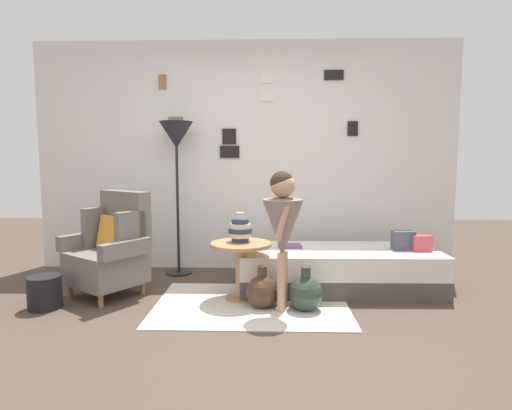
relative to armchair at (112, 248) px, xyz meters
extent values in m
plane|color=#4C3D33|center=(1.21, -0.93, -0.44)|extent=(12.00, 12.00, 0.00)
cube|color=silver|center=(1.21, 1.02, 0.86)|extent=(4.80, 0.10, 2.60)
cube|color=olive|center=(0.28, 0.97, 1.70)|extent=(0.08, 0.02, 0.16)
cube|color=gray|center=(0.28, 0.96, 1.70)|extent=(0.07, 0.01, 0.13)
cube|color=black|center=(1.03, 0.97, 0.92)|extent=(0.22, 0.02, 0.14)
cube|color=silver|center=(1.03, 0.96, 0.92)|extent=(0.17, 0.01, 0.11)
cube|color=black|center=(1.03, 0.97, 1.09)|extent=(0.16, 0.02, 0.17)
cube|color=#AAAAA6|center=(1.03, 0.96, 1.09)|extent=(0.12, 0.01, 0.14)
cube|color=black|center=(2.42, 0.97, 1.18)|extent=(0.11, 0.02, 0.16)
cube|color=#999991|center=(2.42, 0.96, 1.18)|extent=(0.09, 0.01, 0.13)
cube|color=black|center=(2.20, 0.97, 1.77)|extent=(0.21, 0.02, 0.11)
cube|color=#A8A8A0|center=(2.20, 0.96, 1.77)|extent=(0.17, 0.01, 0.09)
cube|color=white|center=(1.45, 0.97, 1.75)|extent=(0.12, 0.02, 0.13)
cube|color=#ACACA2|center=(1.45, 0.96, 1.75)|extent=(0.09, 0.01, 0.10)
cube|color=white|center=(1.46, 0.97, 1.54)|extent=(0.13, 0.02, 0.10)
cube|color=#9F9F9E|center=(1.46, 0.96, 1.54)|extent=(0.10, 0.01, 0.08)
cube|color=olive|center=(0.42, 0.97, 1.24)|extent=(0.17, 0.02, 0.15)
cube|color=silver|center=(0.42, 0.96, 1.24)|extent=(0.13, 0.01, 0.12)
cube|color=silver|center=(1.33, -0.28, -0.43)|extent=(1.67, 1.18, 0.01)
cylinder|color=#9E7042|center=(-0.36, -0.11, -0.38)|extent=(0.04, 0.04, 0.12)
cylinder|color=#9E7042|center=(0.03, -0.38, -0.38)|extent=(0.04, 0.04, 0.12)
cylinder|color=#9E7042|center=(-0.11, 0.26, -0.38)|extent=(0.04, 0.04, 0.12)
cylinder|color=#9E7042|center=(0.29, -0.01, -0.38)|extent=(0.04, 0.04, 0.12)
cube|color=slate|center=(-0.04, -0.06, -0.17)|extent=(0.81, 0.80, 0.30)
cube|color=slate|center=(0.09, 0.13, 0.26)|extent=(0.57, 0.46, 0.55)
cube|color=slate|center=(-0.20, 0.17, 0.17)|extent=(0.24, 0.30, 0.39)
cube|color=slate|center=(0.23, -0.12, 0.17)|extent=(0.24, 0.30, 0.39)
cube|color=slate|center=(-0.32, 0.11, 0.05)|extent=(0.36, 0.47, 0.14)
cube|color=slate|center=(0.22, -0.26, 0.05)|extent=(0.36, 0.47, 0.14)
cube|color=orange|center=(0.02, 0.02, 0.14)|extent=(0.39, 0.34, 0.33)
cube|color=#4C4742|center=(2.16, 0.20, -0.35)|extent=(1.91, 0.82, 0.18)
cube|color=silver|center=(2.16, 0.20, -0.15)|extent=(1.91, 0.82, 0.22)
cube|color=#D64C56|center=(2.93, 0.15, 0.04)|extent=(0.19, 0.14, 0.15)
cube|color=#474C56|center=(2.78, 0.18, 0.05)|extent=(0.21, 0.13, 0.19)
cylinder|color=tan|center=(1.23, -0.13, -0.43)|extent=(0.30, 0.30, 0.02)
cylinder|color=tan|center=(1.23, -0.13, -0.18)|extent=(0.10, 0.10, 0.47)
cylinder|color=tan|center=(1.23, -0.13, 0.07)|extent=(0.55, 0.55, 0.03)
cylinder|color=#2D384C|center=(1.22, -0.08, 0.11)|extent=(0.16, 0.16, 0.04)
cylinder|color=white|center=(1.22, -0.08, 0.15)|extent=(0.19, 0.19, 0.04)
cylinder|color=#2D384C|center=(1.22, -0.08, 0.19)|extent=(0.22, 0.22, 0.04)
cylinder|color=white|center=(1.22, -0.08, 0.23)|extent=(0.19, 0.19, 0.04)
cylinder|color=#2D384C|center=(1.22, -0.08, 0.27)|extent=(0.16, 0.16, 0.04)
cylinder|color=white|center=(1.22, -0.08, 0.32)|extent=(0.08, 0.08, 0.06)
cylinder|color=black|center=(0.48, 0.71, -0.43)|extent=(0.28, 0.28, 0.02)
cylinder|color=black|center=(0.48, 0.71, 0.37)|extent=(0.03, 0.03, 1.59)
cone|color=#232328|center=(0.48, 0.71, 1.10)|extent=(0.36, 0.36, 0.29)
cylinder|color=tan|center=(1.58, -0.45, -0.19)|extent=(0.07, 0.07, 0.50)
cylinder|color=tan|center=(1.60, -0.36, -0.19)|extent=(0.07, 0.07, 0.50)
cone|color=gray|center=(1.59, -0.40, 0.27)|extent=(0.34, 0.34, 0.48)
cylinder|color=gray|center=(1.59, -0.40, 0.43)|extent=(0.17, 0.17, 0.18)
cylinder|color=tan|center=(1.58, -0.53, 0.33)|extent=(0.14, 0.08, 0.32)
cylinder|color=tan|center=(1.64, -0.29, 0.33)|extent=(0.14, 0.08, 0.32)
sphere|color=tan|center=(1.59, -0.40, 0.62)|extent=(0.20, 0.20, 0.20)
sphere|color=#38281E|center=(1.58, -0.40, 0.64)|extent=(0.19, 0.19, 0.19)
cube|color=#7E5086|center=(1.69, 0.26, -0.02)|extent=(0.24, 0.18, 0.03)
sphere|color=#473323|center=(1.42, -0.35, -0.30)|extent=(0.28, 0.28, 0.28)
cylinder|color=#473323|center=(1.42, -0.35, -0.12)|extent=(0.08, 0.08, 0.09)
sphere|color=#2D3D33|center=(1.79, -0.40, -0.29)|extent=(0.29, 0.29, 0.29)
cylinder|color=#2D3D33|center=(1.79, -0.40, -0.11)|extent=(0.08, 0.08, 0.09)
cylinder|color=black|center=(-0.44, -0.40, -0.30)|extent=(0.28, 0.28, 0.28)
camera|label=1|loc=(1.47, -3.81, 0.83)|focal=29.20mm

